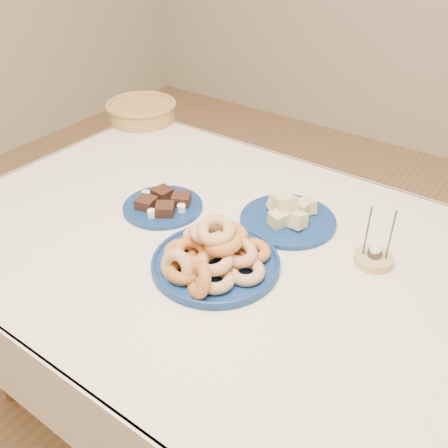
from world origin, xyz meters
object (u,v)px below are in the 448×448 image
at_px(melon_plate, 288,215).
at_px(brownie_plate, 163,205).
at_px(dining_table, 234,276).
at_px(wicker_basket, 141,110).
at_px(candle_holder, 374,258).
at_px(donut_platter, 214,256).

distance_m(melon_plate, brownie_plate, 0.37).
bearing_deg(brownie_plate, dining_table, -5.73).
height_order(melon_plate, wicker_basket, melon_plate).
distance_m(wicker_basket, candle_holder, 1.18).
distance_m(dining_table, brownie_plate, 0.31).
distance_m(brownie_plate, candle_holder, 0.62).
bearing_deg(candle_holder, brownie_plate, -168.68).
height_order(donut_platter, candle_holder, candle_holder).
relative_size(melon_plate, brownie_plate, 1.24).
relative_size(brownie_plate, candle_holder, 1.76).
height_order(dining_table, melon_plate, melon_plate).
bearing_deg(brownie_plate, wicker_basket, 138.81).
bearing_deg(melon_plate, brownie_plate, -154.76).
height_order(donut_platter, wicker_basket, donut_platter).
bearing_deg(donut_platter, dining_table, 94.95).
distance_m(dining_table, candle_holder, 0.38).
bearing_deg(wicker_basket, donut_platter, -36.01).
height_order(brownie_plate, wicker_basket, wicker_basket).
xyz_separation_m(dining_table, donut_platter, (0.01, -0.11, 0.14)).
bearing_deg(dining_table, melon_plate, 73.70).
height_order(wicker_basket, candle_holder, candle_holder).
bearing_deg(candle_holder, dining_table, -155.36).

